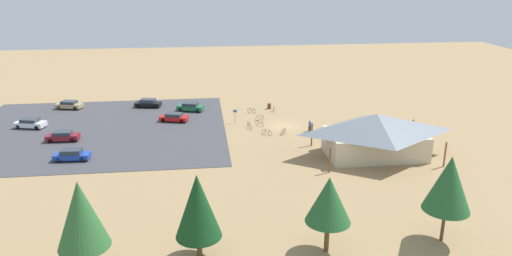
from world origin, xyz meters
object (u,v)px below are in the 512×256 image
(pine_west, at_px, (449,184))
(bicycle_purple_yard_left, at_px, (283,132))
(bicycle_teal_lone_east, at_px, (249,126))
(bicycle_red_mid_cluster, at_px, (260,123))
(bicycle_white_yard_front, at_px, (260,118))
(car_tan_back_corner, at_px, (69,105))
(bicycle_silver_yard_right, at_px, (274,109))
(car_black_mid_lot, at_px, (148,103))
(trash_bin, at_px, (269,106))
(car_white_end_stall, at_px, (30,123))
(bicycle_orange_trailside, at_px, (356,131))
(car_blue_far_end, at_px, (72,155))
(pine_midwest, at_px, (329,200))
(car_maroon_inner_stall, at_px, (63,136))
(pine_far_east, at_px, (198,206))
(bike_pavilion, at_px, (375,133))
(visitor_crossing_yard, at_px, (310,125))
(bicycle_blue_back_row, at_px, (267,132))
(lot_sign, at_px, (235,114))
(bicycle_green_lone_west, at_px, (252,111))
(car_red_aisle_side, at_px, (174,117))
(car_green_near_entry, at_px, (190,107))

(pine_west, bearing_deg, bicycle_purple_yard_left, -73.41)
(bicycle_teal_lone_east, height_order, bicycle_purple_yard_left, bicycle_teal_lone_east)
(bicycle_red_mid_cluster, bearing_deg, pine_west, 108.86)
(bicycle_white_yard_front, relative_size, car_tan_back_corner, 0.31)
(bicycle_silver_yard_right, distance_m, car_black_mid_lot, 21.52)
(trash_bin, xyz_separation_m, car_white_end_stall, (36.63, 6.02, 0.30))
(bicycle_orange_trailside, distance_m, car_tan_back_corner, 47.54)
(trash_bin, distance_m, car_blue_far_end, 33.86)
(bicycle_silver_yard_right, bearing_deg, bicycle_white_yard_front, 56.47)
(trash_bin, relative_size, bicycle_white_yard_front, 0.63)
(pine_midwest, xyz_separation_m, car_maroon_inner_stall, (28.77, -30.51, -3.98))
(pine_west, relative_size, pine_far_east, 1.06)
(bicycle_purple_yard_left, xyz_separation_m, car_maroon_inner_stall, (30.37, -0.93, 0.36))
(bike_pavilion, height_order, bicycle_red_mid_cluster, bike_pavilion)
(pine_west, xyz_separation_m, visitor_crossing_yard, (4.60, -30.25, -4.53))
(bicycle_blue_back_row, distance_m, car_blue_far_end, 25.96)
(visitor_crossing_yard, bearing_deg, lot_sign, -26.19)
(bicycle_purple_yard_left, bearing_deg, bicycle_green_lone_west, -74.07)
(bicycle_orange_trailside, bearing_deg, car_red_aisle_side, -18.47)
(pine_midwest, distance_m, visitor_crossing_yard, 31.39)
(car_maroon_inner_stall, xyz_separation_m, car_green_near_entry, (-17.16, -12.65, 0.01))
(bicycle_teal_lone_east, bearing_deg, trash_bin, -114.03)
(pine_midwest, height_order, bicycle_red_mid_cluster, pine_midwest)
(car_red_aisle_side, bearing_deg, bicycle_teal_lone_east, 157.43)
(bicycle_purple_yard_left, bearing_deg, car_tan_back_corner, -27.42)
(bicycle_white_yard_front, xyz_separation_m, car_black_mid_lot, (17.96, -9.49, 0.38))
(bicycle_orange_trailside, xyz_separation_m, bicycle_teal_lone_east, (14.98, -4.09, 0.00))
(pine_west, xyz_separation_m, car_red_aisle_side, (24.36, -37.31, -4.70))
(car_black_mid_lot, bearing_deg, car_white_end_stall, 30.01)
(bicycle_blue_back_row, distance_m, bicycle_green_lone_west, 11.20)
(lot_sign, distance_m, bicycle_silver_yard_right, 8.90)
(bicycle_blue_back_row, relative_size, car_black_mid_lot, 0.28)
(pine_far_east, height_order, car_green_near_entry, pine_far_east)
(bicycle_teal_lone_east, relative_size, car_white_end_stall, 0.37)
(pine_west, height_order, car_blue_far_end, pine_west)
(pine_midwest, height_order, car_black_mid_lot, pine_midwest)
(bicycle_blue_back_row, bearing_deg, pine_far_east, 71.76)
(bicycle_orange_trailside, distance_m, car_red_aisle_side, 27.61)
(bicycle_teal_lone_east, xyz_separation_m, bicycle_red_mid_cluster, (-1.68, -0.93, -0.02))
(trash_bin, relative_size, lot_sign, 0.41)
(bicycle_white_yard_front, bearing_deg, pine_far_east, 75.30)
(bicycle_silver_yard_right, distance_m, car_maroon_inner_stall, 32.73)
(bicycle_orange_trailside, distance_m, car_white_end_stall, 47.84)
(car_maroon_inner_stall, xyz_separation_m, car_white_end_stall, (6.27, -6.48, 0.02))
(pine_west, bearing_deg, car_tan_back_corner, -47.84)
(trash_bin, xyz_separation_m, pine_midwest, (1.59, 43.01, 4.26))
(bike_pavilion, relative_size, bicycle_white_yard_front, 9.98)
(bicycle_white_yard_front, distance_m, bicycle_green_lone_west, 4.11)
(bike_pavilion, distance_m, pine_west, 20.09)
(trash_bin, bearing_deg, pine_midwest, 87.88)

